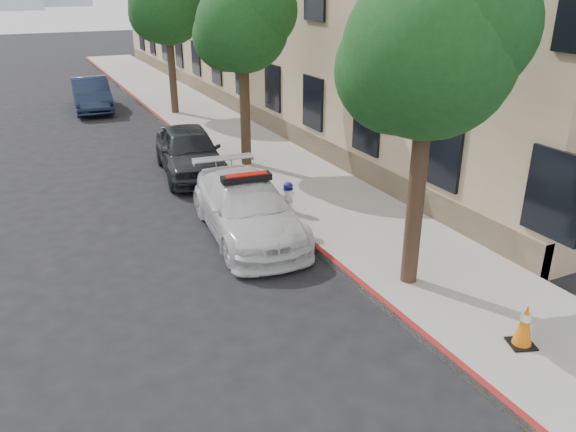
{
  "coord_description": "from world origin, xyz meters",
  "views": [
    {
      "loc": [
        -3.13,
        -9.26,
        5.3
      ],
      "look_at": [
        1.34,
        -0.08,
        1.0
      ],
      "focal_mm": 35.0,
      "sensor_mm": 36.0,
      "label": 1
    }
  ],
  "objects_px": {
    "traffic_cone": "(525,325)",
    "police_car": "(247,208)",
    "parked_car_mid": "(189,151)",
    "parked_car_far": "(91,94)",
    "fire_hydrant": "(288,197)"
  },
  "relations": [
    {
      "from": "fire_hydrant",
      "to": "traffic_cone",
      "type": "bearing_deg",
      "value": -85.95
    },
    {
      "from": "parked_car_mid",
      "to": "parked_car_far",
      "type": "bearing_deg",
      "value": 103.8
    },
    {
      "from": "police_car",
      "to": "fire_hydrant",
      "type": "bearing_deg",
      "value": 27.09
    },
    {
      "from": "parked_car_mid",
      "to": "parked_car_far",
      "type": "height_order",
      "value": "parked_car_mid"
    },
    {
      "from": "parked_car_mid",
      "to": "traffic_cone",
      "type": "relative_size",
      "value": 5.76
    },
    {
      "from": "police_car",
      "to": "fire_hydrant",
      "type": "distance_m",
      "value": 1.35
    },
    {
      "from": "parked_car_mid",
      "to": "fire_hydrant",
      "type": "bearing_deg",
      "value": -67.93
    },
    {
      "from": "parked_car_mid",
      "to": "traffic_cone",
      "type": "xyz_separation_m",
      "value": [
        2.01,
        -10.61,
        -0.2
      ]
    },
    {
      "from": "fire_hydrant",
      "to": "parked_car_mid",
      "type": "bearing_deg",
      "value": 101.56
    },
    {
      "from": "parked_car_mid",
      "to": "fire_hydrant",
      "type": "relative_size",
      "value": 5.52
    },
    {
      "from": "traffic_cone",
      "to": "police_car",
      "type": "bearing_deg",
      "value": 109.74
    },
    {
      "from": "fire_hydrant",
      "to": "parked_car_far",
      "type": "bearing_deg",
      "value": 95.73
    },
    {
      "from": "police_car",
      "to": "fire_hydrant",
      "type": "height_order",
      "value": "police_car"
    },
    {
      "from": "parked_car_mid",
      "to": "fire_hydrant",
      "type": "xyz_separation_m",
      "value": [
        1.15,
        -4.23,
        -0.19
      ]
    },
    {
      "from": "parked_car_far",
      "to": "fire_hydrant",
      "type": "height_order",
      "value": "parked_car_far"
    }
  ]
}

